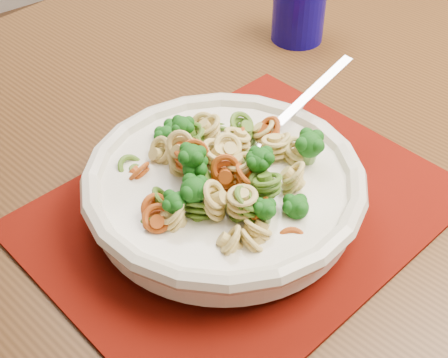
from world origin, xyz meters
TOP-DOWN VIEW (x-y plane):
  - dining_table at (-0.51, 0.02)m, footprint 1.53×1.11m
  - placemat at (-0.49, -0.06)m, footprint 0.43×0.35m
  - pasta_bowl at (-0.50, -0.05)m, footprint 0.28×0.28m
  - pasta_broccoli_heap at (-0.50, -0.05)m, footprint 0.23×0.23m
  - fork at (-0.44, -0.03)m, footprint 0.18×0.03m
  - tumbler at (-0.21, 0.16)m, footprint 0.07×0.07m

SIDE VIEW (x-z plane):
  - dining_table at x=-0.51m, z-range 0.27..1.02m
  - placemat at x=-0.49m, z-range 0.75..0.75m
  - pasta_bowl at x=-0.50m, z-range 0.76..0.81m
  - tumbler at x=-0.21m, z-range 0.75..0.84m
  - fork at x=-0.44m, z-range 0.76..0.83m
  - pasta_broccoli_heap at x=-0.50m, z-range 0.77..0.83m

